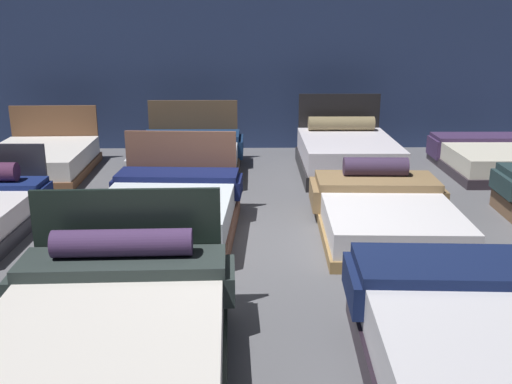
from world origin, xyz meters
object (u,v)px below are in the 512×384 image
Objects in this scene: bed_6 at (385,213)px; bed_8 at (39,160)px; bed_5 at (169,213)px; bed_10 at (347,155)px; bed_1 at (108,341)px; bed_9 at (188,158)px; bed_11 at (497,159)px; bed_2 at (476,342)px.

bed_8 is (-4.69, 2.62, -0.01)m from bed_6.
bed_10 is (2.38, 2.67, 0.03)m from bed_5.
bed_10 reaches higher than bed_5.
bed_10 is (4.70, -0.02, 0.08)m from bed_8.
bed_6 is (2.37, 0.07, -0.04)m from bed_5.
bed_1 is 1.04× the size of bed_9.
bed_5 reaches higher than bed_6.
bed_10 is 2.33m from bed_11.
bed_2 is 1.01× the size of bed_11.
bed_2 is 0.99× the size of bed_5.
bed_10 reaches higher than bed_1.
bed_6 is at bearing -131.31° from bed_11.
bed_11 is (4.70, 2.68, -0.05)m from bed_5.
bed_8 is at bearing -179.70° from bed_10.
bed_6 is at bearing -30.85° from bed_8.
bed_5 is (0.05, 2.64, -0.02)m from bed_1.
bed_10 reaches higher than bed_8.
bed_2 is 5.37m from bed_10.
bed_9 reaches higher than bed_5.
bed_8 is at bearing 111.30° from bed_1.
bed_8 is (-2.27, 5.33, -0.06)m from bed_1.
bed_5 reaches higher than bed_11.
bed_11 is (2.39, 5.38, -0.07)m from bed_2.
bed_6 is 1.11× the size of bed_11.
bed_9 reaches higher than bed_8.
bed_2 is at bearing -65.68° from bed_9.
bed_8 is at bearing 134.07° from bed_5.
bed_5 reaches higher than bed_2.
bed_9 reaches higher than bed_2.
bed_2 is 3.56m from bed_5.
bed_2 is at bearing -50.95° from bed_8.
bed_10 is (0.01, 2.60, 0.07)m from bed_6.
bed_2 is 0.99× the size of bed_8.
bed_6 is at bearing 91.76° from bed_2.
bed_1 is 1.07× the size of bed_11.
bed_11 is at bearing 46.48° from bed_1.
bed_9 is 1.03× the size of bed_11.
bed_5 is 0.98× the size of bed_10.
bed_10 is (2.43, -0.01, 0.04)m from bed_9.
bed_5 is 2.37m from bed_6.
bed_1 is 1.04× the size of bed_5.
bed_6 reaches higher than bed_11.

